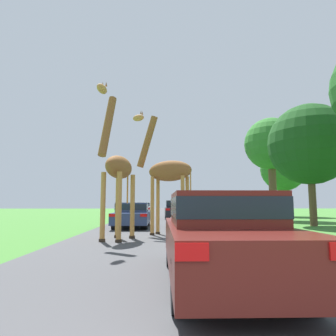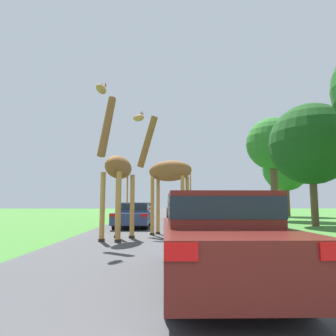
{
  "view_description": "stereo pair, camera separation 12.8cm",
  "coord_description": "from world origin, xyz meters",
  "px_view_note": "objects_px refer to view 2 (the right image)",
  "views": [
    {
      "loc": [
        -0.69,
        -0.75,
        1.3
      ],
      "look_at": [
        -0.37,
        11.85,
        2.8
      ],
      "focal_mm": 32.0,
      "sensor_mm": 36.0,
      "label": 1
    },
    {
      "loc": [
        -0.56,
        -0.75,
        1.3
      ],
      "look_at": [
        -0.37,
        11.85,
        2.8
      ],
      "focal_mm": 32.0,
      "sensor_mm": 36.0,
      "label": 2
    }
  ],
  "objects_px": {
    "giraffe_companion": "(117,169)",
    "car_rear_follower": "(133,214)",
    "giraffe_near_road": "(166,171)",
    "car_lead_maroon": "(216,235)",
    "car_far_ahead": "(143,209)",
    "car_queue_right": "(178,209)",
    "tree_centre_back": "(285,169)",
    "car_verge_right": "(198,209)",
    "tree_left_edge": "(273,145)",
    "tree_far_right": "(311,144)",
    "car_queue_left": "(232,214)"
  },
  "relations": [
    {
      "from": "giraffe_companion",
      "to": "car_queue_right",
      "type": "xyz_separation_m",
      "value": [
        2.94,
        14.59,
        -1.73
      ]
    },
    {
      "from": "car_far_ahead",
      "to": "tree_far_right",
      "type": "height_order",
      "value": "tree_far_right"
    },
    {
      "from": "car_queue_right",
      "to": "tree_left_edge",
      "type": "xyz_separation_m",
      "value": [
        7.77,
        -1.36,
        5.32
      ]
    },
    {
      "from": "car_queue_left",
      "to": "tree_centre_back",
      "type": "height_order",
      "value": "tree_centre_back"
    },
    {
      "from": "car_queue_left",
      "to": "car_verge_right",
      "type": "height_order",
      "value": "car_queue_left"
    },
    {
      "from": "car_far_ahead",
      "to": "tree_far_right",
      "type": "distance_m",
      "value": 16.45
    },
    {
      "from": "tree_far_right",
      "to": "giraffe_near_road",
      "type": "bearing_deg",
      "value": -150.98
    },
    {
      "from": "car_queue_right",
      "to": "car_verge_right",
      "type": "bearing_deg",
      "value": 64.3
    },
    {
      "from": "car_queue_right",
      "to": "tree_far_right",
      "type": "height_order",
      "value": "tree_far_right"
    },
    {
      "from": "car_lead_maroon",
      "to": "car_rear_follower",
      "type": "bearing_deg",
      "value": 102.34
    },
    {
      "from": "car_verge_right",
      "to": "tree_left_edge",
      "type": "xyz_separation_m",
      "value": [
        5.55,
        -5.98,
        5.4
      ]
    },
    {
      "from": "car_lead_maroon",
      "to": "tree_centre_back",
      "type": "distance_m",
      "value": 28.4
    },
    {
      "from": "car_lead_maroon",
      "to": "car_queue_left",
      "type": "height_order",
      "value": "car_lead_maroon"
    },
    {
      "from": "car_queue_right",
      "to": "car_rear_follower",
      "type": "height_order",
      "value": "car_queue_right"
    },
    {
      "from": "car_queue_left",
      "to": "tree_left_edge",
      "type": "distance_m",
      "value": 10.74
    },
    {
      "from": "giraffe_companion",
      "to": "car_rear_follower",
      "type": "height_order",
      "value": "giraffe_companion"
    },
    {
      "from": "car_lead_maroon",
      "to": "tree_left_edge",
      "type": "bearing_deg",
      "value": 66.88
    },
    {
      "from": "car_far_ahead",
      "to": "tree_left_edge",
      "type": "xyz_separation_m",
      "value": [
        10.96,
        -5.13,
        5.37
      ]
    },
    {
      "from": "car_lead_maroon",
      "to": "tree_left_edge",
      "type": "height_order",
      "value": "tree_left_edge"
    },
    {
      "from": "car_queue_right",
      "to": "car_far_ahead",
      "type": "distance_m",
      "value": 4.94
    },
    {
      "from": "car_queue_right",
      "to": "car_far_ahead",
      "type": "bearing_deg",
      "value": 130.27
    },
    {
      "from": "giraffe_near_road",
      "to": "giraffe_companion",
      "type": "bearing_deg",
      "value": 161.08
    },
    {
      "from": "giraffe_near_road",
      "to": "car_verge_right",
      "type": "height_order",
      "value": "giraffe_near_road"
    },
    {
      "from": "car_rear_follower",
      "to": "car_far_ahead",
      "type": "bearing_deg",
      "value": 91.24
    },
    {
      "from": "car_queue_right",
      "to": "tree_centre_back",
      "type": "height_order",
      "value": "tree_centre_back"
    },
    {
      "from": "car_lead_maroon",
      "to": "car_queue_right",
      "type": "height_order",
      "value": "car_queue_right"
    },
    {
      "from": "tree_centre_back",
      "to": "car_rear_follower",
      "type": "bearing_deg",
      "value": -136.17
    },
    {
      "from": "giraffe_near_road",
      "to": "tree_left_edge",
      "type": "relative_size",
      "value": 0.66
    },
    {
      "from": "car_far_ahead",
      "to": "tree_left_edge",
      "type": "relative_size",
      "value": 0.51
    },
    {
      "from": "giraffe_companion",
      "to": "tree_left_edge",
      "type": "distance_m",
      "value": 17.4
    },
    {
      "from": "giraffe_companion",
      "to": "tree_far_right",
      "type": "relative_size",
      "value": 0.74
    },
    {
      "from": "tree_left_edge",
      "to": "tree_centre_back",
      "type": "xyz_separation_m",
      "value": [
        3.64,
        6.5,
        -1.26
      ]
    },
    {
      "from": "giraffe_near_road",
      "to": "car_lead_maroon",
      "type": "height_order",
      "value": "giraffe_near_road"
    },
    {
      "from": "car_queue_right",
      "to": "giraffe_near_road",
      "type": "bearing_deg",
      "value": -95.1
    },
    {
      "from": "giraffe_companion",
      "to": "car_queue_right",
      "type": "bearing_deg",
      "value": -84.61
    },
    {
      "from": "car_lead_maroon",
      "to": "car_far_ahead",
      "type": "height_order",
      "value": "car_lead_maroon"
    },
    {
      "from": "giraffe_near_road",
      "to": "car_lead_maroon",
      "type": "relative_size",
      "value": 1.21
    },
    {
      "from": "car_far_ahead",
      "to": "tree_left_edge",
      "type": "bearing_deg",
      "value": -25.08
    },
    {
      "from": "car_queue_right",
      "to": "car_rear_follower",
      "type": "relative_size",
      "value": 0.96
    },
    {
      "from": "giraffe_near_road",
      "to": "car_lead_maroon",
      "type": "distance_m",
      "value": 7.86
    },
    {
      "from": "car_rear_follower",
      "to": "tree_centre_back",
      "type": "relative_size",
      "value": 0.64
    },
    {
      "from": "giraffe_companion",
      "to": "car_verge_right",
      "type": "distance_m",
      "value": 19.97
    },
    {
      "from": "giraffe_companion",
      "to": "car_verge_right",
      "type": "height_order",
      "value": "giraffe_companion"
    },
    {
      "from": "car_verge_right",
      "to": "tree_centre_back",
      "type": "relative_size",
      "value": 0.6
    },
    {
      "from": "car_verge_right",
      "to": "tree_centre_back",
      "type": "xyz_separation_m",
      "value": [
        9.19,
        0.53,
        4.14
      ]
    },
    {
      "from": "tree_left_edge",
      "to": "tree_far_right",
      "type": "distance_m",
      "value": 6.7
    },
    {
      "from": "car_far_ahead",
      "to": "car_rear_follower",
      "type": "relative_size",
      "value": 0.91
    },
    {
      "from": "giraffe_companion",
      "to": "car_rear_follower",
      "type": "relative_size",
      "value": 1.17
    },
    {
      "from": "car_lead_maroon",
      "to": "giraffe_companion",
      "type": "bearing_deg",
      "value": 114.1
    },
    {
      "from": "car_queue_right",
      "to": "car_verge_right",
      "type": "xyz_separation_m",
      "value": [
        2.22,
        4.61,
        -0.08
      ]
    }
  ]
}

